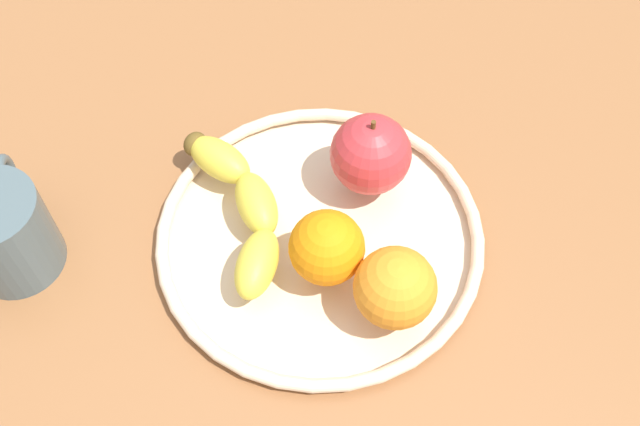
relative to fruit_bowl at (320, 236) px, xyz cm
name	(u,v)px	position (x,y,z in cm)	size (l,w,h in cm)	color
ground_plane	(320,252)	(0.00, 0.00, -2.92)	(152.30, 152.30, 4.00)	brown
fruit_bowl	(320,236)	(0.00, 0.00, 0.00)	(29.92, 29.92, 1.80)	beige
banana	(242,205)	(2.80, 6.70, 2.63)	(19.24, 8.93, 3.49)	gold
apple	(371,154)	(5.12, -5.44, 4.63)	(7.48, 7.48, 8.28)	#BB2F33
orange_front_left	(395,288)	(-8.41, -4.86, 4.34)	(6.91, 6.91, 6.91)	orange
orange_center	(322,248)	(-3.70, 0.43, 4.15)	(6.54, 6.54, 6.54)	orange
ambient_mug	(4,232)	(2.50, 27.26, 3.54)	(12.00, 8.35, 8.89)	#49595D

